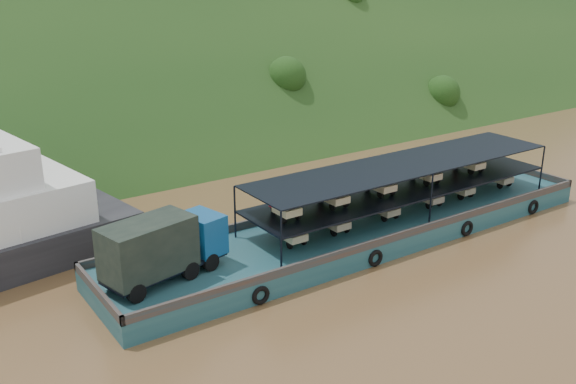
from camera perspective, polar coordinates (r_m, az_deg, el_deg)
ground at (r=41.00m, az=4.70°, el=-4.85°), size 160.00×160.00×0.00m
hillside at (r=71.08m, az=-13.89°, el=5.21°), size 140.00×39.60×39.60m
cargo_barge at (r=40.94m, az=5.24°, el=-3.14°), size 35.00×7.18×4.68m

